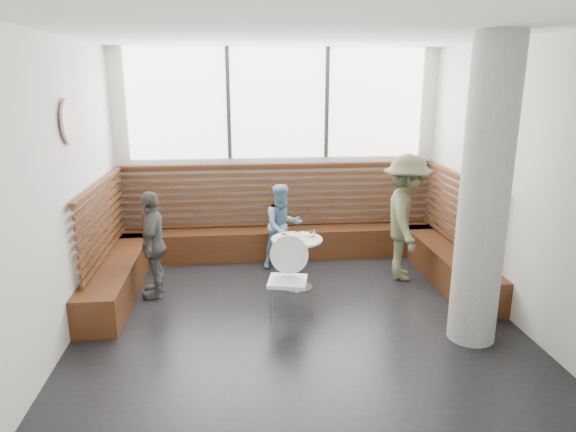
{
  "coord_description": "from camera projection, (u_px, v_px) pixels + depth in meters",
  "views": [
    {
      "loc": [
        -0.67,
        -5.46,
        2.77
      ],
      "look_at": [
        0.0,
        1.0,
        1.0
      ],
      "focal_mm": 32.0,
      "sensor_mm": 36.0,
      "label": 1
    }
  ],
  "objects": [
    {
      "name": "child_left",
      "position": [
        153.0,
        244.0,
        6.57
      ],
      "size": [
        0.34,
        0.82,
        1.39
      ],
      "primitive_type": "imported",
      "rotation": [
        0.0,
        0.0,
        -1.57
      ],
      "color": "#595751",
      "rests_on": "ground"
    },
    {
      "name": "menu_card",
      "position": [
        303.0,
        243.0,
        6.6
      ],
      "size": [
        0.22,
        0.17,
        0.0
      ],
      "primitive_type": "cube",
      "rotation": [
        0.0,
        0.0,
        0.09
      ],
      "color": "#A5C64C",
      "rests_on": "cafe_table"
    },
    {
      "name": "concrete_column",
      "position": [
        485.0,
        195.0,
        5.22
      ],
      "size": [
        0.5,
        0.5,
        3.2
      ],
      "primitive_type": "cylinder",
      "color": "gray",
      "rests_on": "ground"
    },
    {
      "name": "booth",
      "position": [
        283.0,
        241.0,
        7.63
      ],
      "size": [
        5.0,
        2.5,
        1.44
      ],
      "color": "#422210",
      "rests_on": "ground"
    },
    {
      "name": "plate_near",
      "position": [
        284.0,
        236.0,
        6.86
      ],
      "size": [
        0.21,
        0.21,
        0.01
      ],
      "primitive_type": "cylinder",
      "color": "white",
      "rests_on": "cafe_table"
    },
    {
      "name": "room",
      "position": [
        297.0,
        187.0,
        5.62
      ],
      "size": [
        5.0,
        5.0,
        3.2
      ],
      "color": "silver",
      "rests_on": "ground"
    },
    {
      "name": "wall_art",
      "position": [
        69.0,
        121.0,
        5.57
      ],
      "size": [
        0.03,
        0.5,
        0.5
      ],
      "primitive_type": "cylinder",
      "rotation": [
        0.0,
        1.57,
        0.0
      ],
      "color": "white",
      "rests_on": "room"
    },
    {
      "name": "plate_far",
      "position": [
        304.0,
        234.0,
        6.94
      ],
      "size": [
        0.2,
        0.2,
        0.01
      ],
      "primitive_type": "cylinder",
      "color": "white",
      "rests_on": "cafe_table"
    },
    {
      "name": "glass_mid",
      "position": [
        298.0,
        235.0,
        6.71
      ],
      "size": [
        0.08,
        0.08,
        0.12
      ],
      "primitive_type": "cylinder",
      "color": "white",
      "rests_on": "cafe_table"
    },
    {
      "name": "cafe_table",
      "position": [
        297.0,
        253.0,
        6.83
      ],
      "size": [
        0.68,
        0.68,
        0.7
      ],
      "color": "silver",
      "rests_on": "ground"
    },
    {
      "name": "glass_right",
      "position": [
        312.0,
        233.0,
        6.84
      ],
      "size": [
        0.07,
        0.07,
        0.11
      ],
      "primitive_type": "cylinder",
      "color": "white",
      "rests_on": "cafe_table"
    },
    {
      "name": "adult_man",
      "position": [
        406.0,
        218.0,
        7.1
      ],
      "size": [
        0.9,
        1.26,
        1.77
      ],
      "primitive_type": "imported",
      "rotation": [
        0.0,
        0.0,
        1.34
      ],
      "color": "#585B3C",
      "rests_on": "ground"
    },
    {
      "name": "cafe_chair",
      "position": [
        287.0,
        271.0,
        6.0
      ],
      "size": [
        0.46,
        0.45,
        0.96
      ],
      "rotation": [
        0.0,
        0.0,
        -0.2
      ],
      "color": "white",
      "rests_on": "ground"
    },
    {
      "name": "child_back",
      "position": [
        283.0,
        226.0,
        7.59
      ],
      "size": [
        0.74,
        0.65,
        1.26
      ],
      "primitive_type": "imported",
      "rotation": [
        0.0,
        0.0,
        0.34
      ],
      "color": "#6994B7",
      "rests_on": "ground"
    },
    {
      "name": "glass_left",
      "position": [
        284.0,
        238.0,
        6.64
      ],
      "size": [
        0.07,
        0.07,
        0.1
      ],
      "primitive_type": "cylinder",
      "color": "white",
      "rests_on": "cafe_table"
    }
  ]
}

